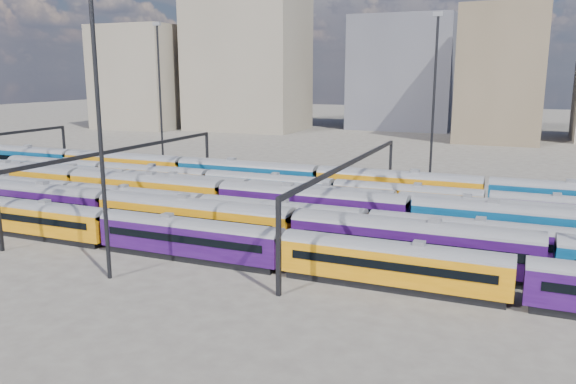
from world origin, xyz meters
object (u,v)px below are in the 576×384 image
at_px(rake_0, 392,259).
at_px(mast_2, 99,115).
at_px(rake_1, 294,226).
at_px(rake_2, 280,215).

distance_m(rake_0, mast_2, 26.57).
distance_m(rake_1, rake_2, 6.19).
height_order(rake_0, mast_2, mast_2).
distance_m(rake_0, rake_2, 17.39).
relative_size(rake_0, mast_2, 3.74).
relative_size(rake_2, mast_2, 5.22).
height_order(rake_1, mast_2, mast_2).
bearing_deg(rake_2, rake_0, -35.11).
height_order(rake_0, rake_1, rake_1).
relative_size(rake_1, mast_2, 5.24).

